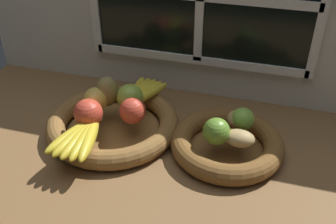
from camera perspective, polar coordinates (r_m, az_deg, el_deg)
ground_plane at (r=100.74cm, az=0.62°, el=-5.86°), size 140.00×90.00×3.00cm
back_wall at (r=112.06cm, az=5.01°, el=15.55°), size 140.00×4.60×55.00cm
fruit_bowl_left at (r=104.86cm, az=-8.15°, el=-1.75°), size 35.56×35.56×5.17cm
fruit_bowl_right at (r=98.01cm, az=8.75°, el=-4.69°), size 28.50×28.50×5.17cm
apple_golden_left at (r=104.59cm, az=-10.73°, el=1.85°), size 6.54×6.54×6.54cm
apple_red_right at (r=98.31cm, az=-5.28°, el=0.19°), size 6.84×6.84×6.84cm
apple_green_back at (r=103.55cm, az=-5.67°, el=2.20°), size 7.25×7.25×7.25cm
apple_red_front at (r=98.61cm, az=-11.77°, el=-0.16°), size 7.37×7.37×7.37cm
pear_brown at (r=105.65cm, az=-9.03°, el=3.05°), size 7.61×7.83×8.61cm
banana_bunch_front at (r=94.43cm, az=-12.85°, el=-3.59°), size 12.17×18.42×3.21cm
banana_bunch_back at (r=109.83cm, az=-3.89°, el=2.92°), size 10.60×17.20×2.72cm
potato_small at (r=92.54cm, az=10.56°, el=-3.82°), size 7.46×5.33×4.01cm
potato_back at (r=98.28cm, az=10.47°, el=-1.12°), size 8.14×8.06×4.54cm
lime_near at (r=91.65cm, az=7.20°, el=-2.87°), size 6.59×6.59×6.59cm
lime_far at (r=97.45cm, az=11.03°, el=-1.05°), size 5.87×5.87×5.87cm
chili_pepper at (r=95.76cm, az=9.76°, el=-2.94°), size 12.13×2.29×2.23cm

